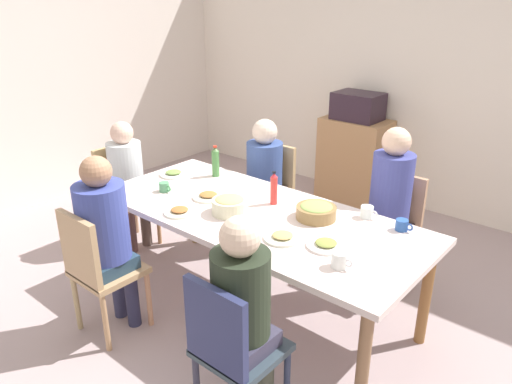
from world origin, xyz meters
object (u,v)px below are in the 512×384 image
at_px(plate_1, 282,237).
at_px(cup_3, 402,225).
at_px(chair_0, 123,190).
at_px(chair_2, 270,188).
at_px(plate_4, 326,245).
at_px(dining_table, 256,222).
at_px(bowl_0, 316,211).
at_px(bottle_0, 215,162).
at_px(side_cabinet, 354,160).
at_px(microwave, 358,106).
at_px(chair_4, 231,346).
at_px(person_4, 243,304).
at_px(person_0, 127,174).
at_px(plate_2, 180,211).
at_px(person_3, 105,230).
at_px(plate_0, 173,174).
at_px(bowl_1, 230,205).
at_px(cup_2, 367,212).
at_px(person_1, 389,199).
at_px(plate_3, 208,196).
at_px(chair_3, 97,267).
at_px(person_2, 264,171).
at_px(cup_1, 340,260).
at_px(cup_0, 164,187).
at_px(bottle_1, 274,189).
at_px(chair_1, 391,226).

bearing_deg(plate_1, cup_3, 49.38).
xyz_separation_m(chair_0, chair_2, (0.97, 0.88, 0.00)).
distance_m(plate_4, cup_3, 0.55).
xyz_separation_m(dining_table, bowl_0, (0.36, 0.19, 0.12)).
bearing_deg(cup_3, bottle_0, -177.81).
height_order(plate_1, plate_4, same).
height_order(chair_0, side_cabinet, same).
bearing_deg(microwave, dining_table, -77.22).
distance_m(chair_4, person_4, 0.22).
bearing_deg(dining_table, side_cabinet, 102.78).
xyz_separation_m(person_0, person_4, (2.05, -0.79, 0.03)).
distance_m(plate_1, plate_2, 0.77).
distance_m(person_3, chair_4, 1.20).
relative_size(chair_4, plate_0, 4.00).
bearing_deg(bowl_0, plate_0, -177.04).
bearing_deg(bowl_1, chair_0, 175.09).
bearing_deg(side_cabinet, person_4, -70.15).
bearing_deg(cup_2, person_1, 93.55).
bearing_deg(plate_0, chair_2, 62.69).
bearing_deg(dining_table, bottle_0, 155.03).
relative_size(plate_2, cup_2, 1.78).
relative_size(plate_2, plate_4, 0.92).
distance_m(dining_table, chair_4, 1.08).
bearing_deg(plate_0, microwave, 77.40).
distance_m(dining_table, cup_3, 0.96).
bearing_deg(person_4, plate_3, 143.06).
bearing_deg(bottle_0, chair_3, -84.36).
xyz_separation_m(chair_2, plate_0, (-0.40, -0.77, 0.26)).
bearing_deg(person_2, chair_2, 90.00).
relative_size(dining_table, cup_1, 18.77).
relative_size(plate_3, bowl_0, 0.87).
xyz_separation_m(person_1, chair_3, (-1.17, -1.68, -0.25)).
relative_size(person_0, cup_0, 10.28).
bearing_deg(cup_3, person_1, 124.78).
distance_m(person_0, plate_2, 1.13).
xyz_separation_m(chair_3, microwave, (0.08, 3.13, 0.53)).
bearing_deg(plate_3, bowl_0, 15.42).
xyz_separation_m(chair_4, bowl_1, (-0.72, 0.76, 0.31)).
bearing_deg(cup_2, dining_table, -145.79).
bearing_deg(plate_0, cup_1, -11.55).
bearing_deg(cup_1, bottle_1, 151.19).
bearing_deg(cup_2, plate_1, -111.55).
relative_size(person_0, chair_2, 1.28).
bearing_deg(plate_4, bowl_0, 132.43).
relative_size(plate_0, bottle_1, 0.93).
height_order(dining_table, plate_1, plate_1).
relative_size(person_0, person_1, 0.89).
xyz_separation_m(chair_0, chair_4, (2.14, -0.88, 0.00)).
height_order(chair_1, plate_2, chair_1).
distance_m(chair_2, plate_1, 1.46).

